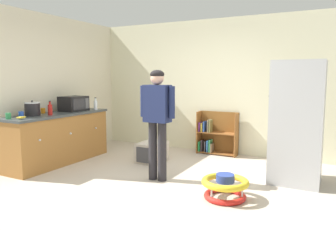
{
  "coord_description": "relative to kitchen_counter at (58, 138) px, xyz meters",
  "views": [
    {
      "loc": [
        2.21,
        -3.98,
        1.56
      ],
      "look_at": [
        -0.04,
        0.35,
        0.96
      ],
      "focal_mm": 34.57,
      "sensor_mm": 36.0,
      "label": 1
    }
  ],
  "objects": [
    {
      "name": "banana_bunch",
      "position": [
        0.15,
        -0.85,
        0.48
      ],
      "size": [
        0.12,
        0.16,
        0.04
      ],
      "color": "yellow",
      "rests_on": "kitchen_counter"
    },
    {
      "name": "green_cup",
      "position": [
        -0.06,
        -0.92,
        0.5
      ],
      "size": [
        0.08,
        0.08,
        0.09
      ],
      "primitive_type": "cylinder",
      "color": "#329252",
      "rests_on": "kitchen_counter"
    },
    {
      "name": "crock_pot",
      "position": [
        -0.08,
        -0.45,
        0.56
      ],
      "size": [
        0.25,
        0.25,
        0.26
      ],
      "color": "black",
      "rests_on": "kitchen_counter"
    },
    {
      "name": "orange_cup",
      "position": [
        -0.2,
        -0.12,
        0.5
      ],
      "size": [
        0.08,
        0.08,
        0.09
      ],
      "primitive_type": "cylinder",
      "color": "orange",
      "rests_on": "kitchen_counter"
    },
    {
      "name": "bookshelf",
      "position": [
        2.29,
        1.96,
        -0.09
      ],
      "size": [
        0.8,
        0.28,
        0.85
      ],
      "color": "brown",
      "rests_on": "ground"
    },
    {
      "name": "back_wall",
      "position": [
        2.2,
        2.14,
        0.9
      ],
      "size": [
        5.2,
        0.06,
        2.7
      ],
      "primitive_type": "cube",
      "color": "beige",
      "rests_on": "ground"
    },
    {
      "name": "blue_cup",
      "position": [
        -0.07,
        -0.68,
        0.5
      ],
      "size": [
        0.08,
        0.08,
        0.09
      ],
      "primitive_type": "cylinder",
      "color": "blue",
      "rests_on": "kitchen_counter"
    },
    {
      "name": "left_side_wall",
      "position": [
        -0.43,
        0.62,
        0.9
      ],
      "size": [
        0.06,
        2.99,
        2.7
      ],
      "primitive_type": "cube",
      "color": "beige",
      "rests_on": "ground"
    },
    {
      "name": "standing_person",
      "position": [
        2.08,
        -0.04,
        0.54
      ],
      "size": [
        0.57,
        0.22,
        1.65
      ],
      "color": "#262529",
      "rests_on": "ground"
    },
    {
      "name": "clear_bottle",
      "position": [
        0.23,
        0.78,
        0.55
      ],
      "size": [
        0.07,
        0.07,
        0.25
      ],
      "color": "silver",
      "rests_on": "kitchen_counter"
    },
    {
      "name": "ground_plane",
      "position": [
        2.2,
        -0.19,
        -0.45
      ],
      "size": [
        12.0,
        12.0,
        0.0
      ],
      "primitive_type": "plane",
      "color": "beige",
      "rests_on": "ground"
    },
    {
      "name": "baby_walker",
      "position": [
        3.22,
        -0.3,
        -0.29
      ],
      "size": [
        0.6,
        0.6,
        0.32
      ],
      "color": "red",
      "rests_on": "ground"
    },
    {
      "name": "microwave",
      "position": [
        -0.01,
        0.44,
        0.59
      ],
      "size": [
        0.37,
        0.48,
        0.28
      ],
      "color": "black",
      "rests_on": "kitchen_counter"
    },
    {
      "name": "pet_carrier",
      "position": [
        1.48,
        0.82,
        -0.27
      ],
      "size": [
        0.42,
        0.55,
        0.36
      ],
      "color": "#BFB4A5",
      "rests_on": "ground"
    },
    {
      "name": "refrigerator",
      "position": [
        3.93,
        0.82,
        0.44
      ],
      "size": [
        0.73,
        0.68,
        1.78
      ],
      "color": "#B7BABF",
      "rests_on": "ground"
    },
    {
      "name": "red_cup",
      "position": [
        -0.04,
        -0.12,
        0.5
      ],
      "size": [
        0.08,
        0.08,
        0.09
      ],
      "primitive_type": "cylinder",
      "color": "red",
      "rests_on": "kitchen_counter"
    },
    {
      "name": "ketchup_bottle",
      "position": [
        0.13,
        -0.27,
        0.55
      ],
      "size": [
        0.07,
        0.07,
        0.25
      ],
      "color": "red",
      "rests_on": "kitchen_counter"
    },
    {
      "name": "kitchen_counter",
      "position": [
        0.0,
        0.0,
        0.0
      ],
      "size": [
        0.65,
        2.05,
        0.9
      ],
      "color": "#9F6831",
      "rests_on": "ground"
    }
  ]
}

